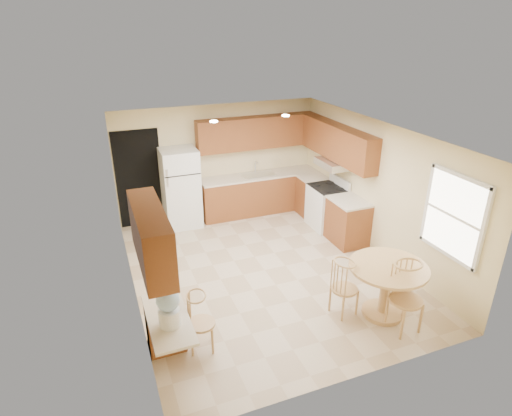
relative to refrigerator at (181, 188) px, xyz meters
name	(u,v)px	position (x,y,z in m)	size (l,w,h in m)	color
floor	(265,270)	(0.95, -2.40, -0.85)	(5.50, 5.50, 0.00)	tan
ceiling	(266,133)	(0.95, -2.40, 1.65)	(4.50, 5.50, 0.02)	white
wall_back	(218,161)	(0.95, 0.35, 0.40)	(4.50, 0.02, 2.50)	beige
wall_front	(358,297)	(0.95, -5.15, 0.40)	(4.50, 0.02, 2.50)	beige
wall_left	(128,228)	(-1.30, -2.40, 0.40)	(0.02, 5.50, 2.50)	beige
wall_right	(377,189)	(3.20, -2.40, 0.40)	(0.02, 5.50, 2.50)	beige
doorway	(139,179)	(-0.80, 0.34, 0.20)	(0.90, 0.02, 2.10)	black
base_cab_back	(259,194)	(1.83, 0.05, -0.42)	(2.75, 0.60, 0.87)	brown
counter_back	(259,175)	(1.83, 0.05, 0.04)	(2.75, 0.63, 0.04)	beige
base_cab_right_a	(313,197)	(2.90, -0.54, -0.42)	(0.60, 0.59, 0.87)	brown
counter_right_a	(314,178)	(2.90, -0.54, 0.04)	(0.63, 0.59, 0.04)	beige
base_cab_right_b	(348,222)	(2.90, -2.00, -0.42)	(0.60, 0.80, 0.87)	brown
counter_right_b	(350,201)	(2.90, -2.00, 0.04)	(0.63, 0.80, 0.04)	beige
upper_cab_back	(257,132)	(1.83, 0.19, 1.00)	(2.75, 0.33, 0.70)	brown
upper_cab_right	(337,142)	(3.04, -1.19, 1.00)	(0.33, 2.42, 0.70)	brown
upper_cab_left	(151,237)	(-1.13, -4.00, 1.00)	(0.33, 1.40, 0.70)	brown
sink	(258,175)	(1.80, 0.05, 0.06)	(0.78, 0.44, 0.01)	silver
range_hood	(333,164)	(2.95, -1.22, 0.57)	(0.50, 0.76, 0.14)	silver
desk_pedestal	(165,325)	(-1.05, -3.72, -0.49)	(0.48, 0.42, 0.72)	brown
desk_top	(168,318)	(-1.05, -4.10, -0.10)	(0.50, 1.20, 0.04)	beige
window	(454,216)	(3.18, -4.25, 0.65)	(0.06, 1.12, 1.30)	white
can_light_a	(214,121)	(0.45, -1.20, 1.63)	(0.14, 0.14, 0.02)	white
can_light_b	(286,116)	(1.85, -1.20, 1.63)	(0.14, 0.14, 0.02)	white
refrigerator	(181,188)	(0.00, 0.00, 0.00)	(0.75, 0.73, 1.70)	white
stove	(327,206)	(2.88, -1.22, -0.38)	(0.65, 0.76, 1.09)	white
dining_table	(386,283)	(2.15, -4.21, -0.29)	(1.15, 1.15, 0.85)	tan
chair_table_a	(348,285)	(1.60, -4.05, -0.30)	(0.40, 0.52, 0.91)	tan
chair_table_b	(412,296)	(2.20, -4.70, -0.21)	(0.47, 0.47, 1.06)	tan
chair_desk	(202,320)	(-0.60, -4.01, -0.33)	(0.38, 0.49, 0.86)	tan
water_crock	(168,307)	(-1.05, -4.26, 0.18)	(0.28, 0.28, 0.58)	white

